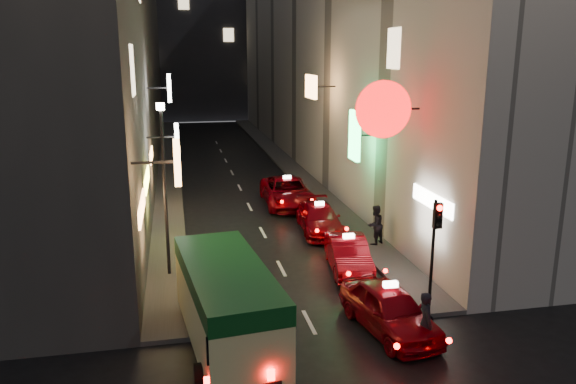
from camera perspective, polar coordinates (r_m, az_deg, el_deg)
building_left at (r=41.01m, az=-18.06°, el=14.68°), size 7.42×52.00×18.00m
building_right at (r=42.46m, az=4.72°, el=15.25°), size 8.41×52.00×18.00m
building_far at (r=72.94m, az=-8.93°, el=16.17°), size 30.00×10.00×22.00m
sidewalk_left at (r=41.56m, az=-11.99°, el=2.64°), size 1.50×52.00×0.15m
sidewalk_right at (r=42.33m, az=-0.41°, el=3.16°), size 1.50×52.00×0.15m
minibus at (r=15.62m, az=-6.26°, el=-10.57°), size 2.68×6.01×2.50m
taxi_near at (r=17.11m, az=10.27°, el=-11.27°), size 2.89×5.35×1.79m
taxi_second at (r=21.38m, az=6.14°, el=-6.05°), size 2.51×4.89×1.66m
taxi_third at (r=25.80m, az=3.21°, el=-2.49°), size 2.21×4.74×1.64m
taxi_far at (r=30.16m, az=-0.09°, el=0.22°), size 2.36×5.47×1.89m
pedestrian_crossing at (r=16.16m, az=13.84°, el=-12.35°), size 0.50×0.70×1.97m
pedestrian_sidewalk at (r=23.89m, az=8.85°, el=-3.06°), size 0.85×0.76×1.91m
traffic_light at (r=17.95m, az=14.79°, el=-3.86°), size 0.26×0.43×3.50m
lamp_post at (r=20.26m, az=-12.46°, el=1.34°), size 0.28×0.28×6.22m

